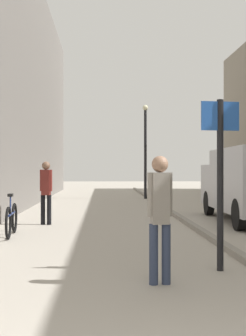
{
  "coord_description": "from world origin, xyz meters",
  "views": [
    {
      "loc": [
        -0.77,
        -2.06,
        1.56
      ],
      "look_at": [
        -0.18,
        11.24,
        1.56
      ],
      "focal_mm": 49.85,
      "sensor_mm": 36.0,
      "label": 1
    }
  ],
  "objects_px": {
    "lamp_post": "(145,145)",
    "bicycle_leaning": "(11,220)",
    "pedestrian_main_foreground": "(160,210)",
    "pedestrian_mid_block": "(46,188)",
    "street_sign_post": "(220,169)"
  },
  "relations": [
    {
      "from": "pedestrian_mid_block",
      "to": "street_sign_post",
      "type": "relative_size",
      "value": 0.67
    },
    {
      "from": "pedestrian_mid_block",
      "to": "bicycle_leaning",
      "type": "height_order",
      "value": "pedestrian_mid_block"
    },
    {
      "from": "pedestrian_main_foreground",
      "to": "street_sign_post",
      "type": "bearing_deg",
      "value": 31.19
    },
    {
      "from": "lamp_post",
      "to": "bicycle_leaning",
      "type": "bearing_deg",
      "value": -108.4
    },
    {
      "from": "street_sign_post",
      "to": "lamp_post",
      "type": "height_order",
      "value": "lamp_post"
    },
    {
      "from": "pedestrian_mid_block",
      "to": "lamp_post",
      "type": "height_order",
      "value": "lamp_post"
    },
    {
      "from": "pedestrian_main_foreground",
      "to": "bicycle_leaning",
      "type": "height_order",
      "value": "pedestrian_main_foreground"
    },
    {
      "from": "lamp_post",
      "to": "bicycle_leaning",
      "type": "xyz_separation_m",
      "value": [
        -4.26,
        -12.82,
        -2.34
      ]
    },
    {
      "from": "street_sign_post",
      "to": "lamp_post",
      "type": "distance_m",
      "value": 16.61
    },
    {
      "from": "street_sign_post",
      "to": "pedestrian_mid_block",
      "type": "bearing_deg",
      "value": -67.8
    },
    {
      "from": "pedestrian_mid_block",
      "to": "street_sign_post",
      "type": "distance_m",
      "value": 6.78
    },
    {
      "from": "pedestrian_main_foreground",
      "to": "street_sign_post",
      "type": "distance_m",
      "value": 1.4
    },
    {
      "from": "pedestrian_main_foreground",
      "to": "bicycle_leaning",
      "type": "relative_size",
      "value": 0.97
    },
    {
      "from": "pedestrian_main_foreground",
      "to": "pedestrian_mid_block",
      "type": "relative_size",
      "value": 0.99
    },
    {
      "from": "pedestrian_mid_block",
      "to": "lamp_post",
      "type": "bearing_deg",
      "value": 78.91
    }
  ]
}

